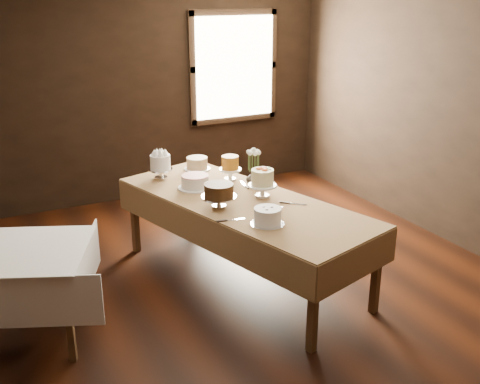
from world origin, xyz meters
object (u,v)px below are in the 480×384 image
object	(u,v)px
cake_server_d	(243,183)
flower_vase	(253,178)
side_table	(28,260)
cake_caramel	(230,169)
cake_server_c	(220,193)
cake_server_e	(236,219)
cake_server_b	(298,204)
cake_lattice	(195,183)
cake_speckled	(197,164)
cake_meringue	(161,167)
cake_flowers	(262,184)
display_table	(243,206)
cake_server_a	(277,209)
cake_swirl	(268,217)
cake_chocolate	(219,196)

from	to	relation	value
cake_server_d	flower_vase	distance (m)	0.13
side_table	cake_caramel	xyz separation A→B (m)	(2.01, 0.66, 0.24)
cake_server_c	side_table	bearing A→B (deg)	50.11
cake_server_c	cake_server_e	size ratio (longest dim) A/B	1.00
cake_server_b	cake_lattice	bearing A→B (deg)	168.86
flower_vase	cake_server_e	bearing A→B (deg)	-127.26
cake_speckled	cake_lattice	size ratio (longest dim) A/B	0.79
cake_meringue	cake_caramel	xyz separation A→B (m)	(0.60, -0.35, -0.01)
cake_caramel	side_table	bearing A→B (deg)	-161.72
cake_server_b	cake_meringue	bearing A→B (deg)	164.40
cake_lattice	flower_vase	bearing A→B (deg)	-17.31
cake_server_c	cake_speckled	bearing A→B (deg)	-58.17
cake_flowers	cake_server_c	world-z (taller)	cake_flowers
side_table	cake_flowers	bearing A→B (deg)	2.83
display_table	side_table	size ratio (longest dim) A/B	2.36
cake_flowers	cake_speckled	bearing A→B (deg)	101.67
cake_meringue	cake_server_c	world-z (taller)	cake_meringue
cake_server_a	cake_server_c	xyz separation A→B (m)	(-0.27, 0.58, 0.00)
display_table	flower_vase	world-z (taller)	flower_vase
cake_meringue	cake_server_d	size ratio (longest dim) A/B	1.06
cake_swirl	flower_vase	distance (m)	0.98
cake_server_b	flower_vase	size ratio (longest dim) A/B	1.63
cake_chocolate	cake_swirl	world-z (taller)	cake_chocolate
cake_server_c	cake_server_e	bearing A→B (deg)	115.36
cake_speckled	cake_chocolate	xyz separation A→B (m)	(-0.25, -1.09, 0.04)
cake_meringue	flower_vase	size ratio (longest dim) A/B	1.73
cake_server_a	cake_chocolate	bearing A→B (deg)	130.60
cake_server_e	cake_speckled	bearing A→B (deg)	89.10
cake_server_a	cake_speckled	bearing A→B (deg)	79.75
display_table	cake_meringue	xyz separation A→B (m)	(-0.45, 0.91, 0.17)
cake_swirl	cake_server_b	xyz separation A→B (m)	(0.46, 0.27, -0.06)
cake_chocolate	cake_server_b	world-z (taller)	cake_chocolate
cake_lattice	cake_swirl	distance (m)	1.09
flower_vase	cake_server_d	bearing A→B (deg)	132.41
side_table	cake_meringue	size ratio (longest dim) A/B	4.53
cake_meringue	cake_server_e	xyz separation A→B (m)	(0.19, -1.30, -0.11)
cake_speckled	cake_swirl	bearing A→B (deg)	-92.31
cake_server_d	cake_server_e	size ratio (longest dim) A/B	1.00
cake_server_a	display_table	bearing A→B (deg)	99.00
cake_chocolate	cake_meringue	bearing A→B (deg)	100.92
cake_speckled	flower_vase	xyz separation A→B (m)	(0.29, -0.71, 0.01)
cake_server_a	flower_vase	world-z (taller)	flower_vase
display_table	cake_lattice	distance (m)	0.57
cake_flowers	cake_server_c	bearing A→B (deg)	140.67
cake_speckled	cake_swirl	xyz separation A→B (m)	(-0.07, -1.62, 0.01)
cake_speckled	side_table	bearing A→B (deg)	-148.63
cake_server_d	flower_vase	size ratio (longest dim) A/B	1.63
cake_swirl	cake_server_c	xyz separation A→B (m)	(-0.03, 0.84, -0.06)
cake_chocolate	cake_server_a	size ratio (longest dim) A/B	1.50
cake_server_e	cake_swirl	bearing A→B (deg)	-39.57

